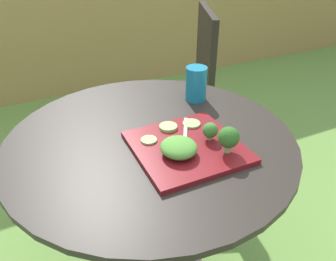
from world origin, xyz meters
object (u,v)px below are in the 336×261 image
patio_chair (183,84)px  drinking_glass (196,85)px  salad_plate (187,147)px  fork (185,135)px

patio_chair → drinking_glass: bearing=-113.7°
drinking_glass → patio_chair: bearing=66.3°
salad_plate → drinking_glass: drinking_glass is taller
drinking_glass → salad_plate: bearing=-123.5°
patio_chair → salad_plate: bearing=-117.1°
patio_chair → fork: patio_chair is taller
salad_plate → drinking_glass: size_ratio=2.39×
salad_plate → fork: size_ratio=1.94×
patio_chair → fork: 0.87m
drinking_glass → fork: drinking_glass is taller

